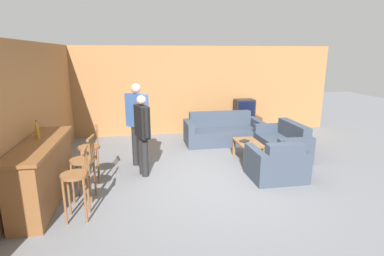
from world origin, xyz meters
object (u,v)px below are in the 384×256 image
(couch_far, at_px, (222,132))
(book_on_table, at_px, (244,141))
(bar_chair_mid, at_px, (84,166))
(loveseat_right, at_px, (283,143))
(tv_unit, at_px, (243,125))
(tv, at_px, (244,108))
(person_by_counter, at_px, (142,131))
(bar_chair_near, at_px, (76,181))
(person_by_window, at_px, (137,120))
(coffee_table, at_px, (248,145))
(armchair_near, at_px, (277,165))
(bottle, at_px, (37,130))
(bar_chair_far, at_px, (90,152))

(couch_far, bearing_deg, book_on_table, -85.03)
(bar_chair_mid, distance_m, loveseat_right, 4.57)
(couch_far, height_order, tv_unit, couch_far)
(tv, xyz_separation_m, person_by_counter, (-3.07, -2.77, 0.13))
(couch_far, height_order, person_by_counter, person_by_counter)
(bar_chair_near, xyz_separation_m, person_by_window, (0.88, 2.05, 0.41))
(bar_chair_mid, height_order, tv, bar_chair_mid)
(coffee_table, bearing_deg, book_on_table, 153.14)
(bar_chair_near, bearing_deg, coffee_table, 30.46)
(bar_chair_mid, relative_size, person_by_counter, 0.67)
(bar_chair_near, height_order, bar_chair_mid, same)
(loveseat_right, xyz_separation_m, tv_unit, (-0.24, 2.11, -0.03))
(loveseat_right, xyz_separation_m, tv, (-0.24, 2.11, 0.49))
(armchair_near, bearing_deg, couch_far, 98.49)
(bottle, bearing_deg, couch_far, 33.24)
(loveseat_right, relative_size, person_by_window, 0.86)
(bottle, bearing_deg, tv, 35.44)
(bar_chair_near, height_order, armchair_near, bar_chair_near)
(loveseat_right, bearing_deg, bottle, -165.59)
(loveseat_right, height_order, person_by_window, person_by_window)
(armchair_near, xyz_separation_m, person_by_counter, (-2.54, 0.65, 0.62))
(coffee_table, xyz_separation_m, bottle, (-4.06, -1.10, 0.81))
(bar_chair_far, distance_m, loveseat_right, 4.38)
(bar_chair_mid, relative_size, tv, 1.90)
(person_by_counter, bearing_deg, bar_chair_far, -169.75)
(tv, xyz_separation_m, bottle, (-4.77, -3.40, 0.39))
(loveseat_right, bearing_deg, tv_unit, 96.48)
(armchair_near, relative_size, book_on_table, 4.04)
(couch_far, relative_size, tv, 3.57)
(coffee_table, relative_size, tv, 1.51)
(tv, relative_size, book_on_table, 2.27)
(couch_far, bearing_deg, tv, 43.57)
(tv_unit, xyz_separation_m, book_on_table, (-0.79, -2.26, 0.19))
(tv_unit, relative_size, bottle, 3.30)
(bar_chair_near, xyz_separation_m, bar_chair_far, (-0.00, 1.32, 0.00))
(person_by_counter, bearing_deg, coffee_table, 11.14)
(loveseat_right, distance_m, tv, 2.18)
(armchair_near, height_order, book_on_table, armchair_near)
(couch_far, xyz_separation_m, book_on_table, (0.12, -1.39, 0.15))
(bar_chair_far, xyz_separation_m, tv_unit, (4.05, 2.95, -0.35))
(book_on_table, bearing_deg, couch_far, 94.97)
(bar_chair_mid, xyz_separation_m, person_by_counter, (0.98, 0.88, 0.31))
(coffee_table, xyz_separation_m, book_on_table, (-0.08, 0.04, 0.09))
(couch_far, height_order, bottle, bottle)
(bar_chair_far, height_order, person_by_counter, person_by_counter)
(tv_unit, xyz_separation_m, person_by_window, (-3.17, -2.22, 0.75))
(bar_chair_mid, height_order, person_by_counter, person_by_counter)
(bar_chair_near, relative_size, bottle, 3.59)
(couch_far, xyz_separation_m, person_by_counter, (-2.16, -1.90, 0.62))
(bar_chair_mid, bearing_deg, tv_unit, 42.06)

